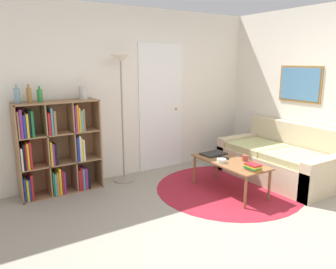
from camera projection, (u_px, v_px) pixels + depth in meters
ground_plane at (243, 234)px, 3.47m from camera, size 14.00×14.00×0.00m
wall_back at (137, 94)px, 5.19m from camera, size 7.31×0.11×2.60m
wall_right at (291, 92)px, 5.31m from camera, size 0.08×5.40×2.60m
rug at (228, 188)px, 4.72m from camera, size 2.06×2.06×0.01m
bookshelf at (56, 149)px, 4.45m from camera, size 1.09×0.34×1.28m
floor_lamp at (121, 81)px, 4.72m from camera, size 0.31×0.31×1.89m
couch at (280, 161)px, 5.09m from camera, size 0.94×1.76×0.85m
coffee_table at (230, 164)px, 4.53m from camera, size 0.51×1.12×0.45m
laptop at (214, 154)px, 4.84m from camera, size 0.37×0.28×0.02m
bowl at (221, 161)px, 4.45m from camera, size 0.13×0.13×0.05m
book_stack_on_table at (253, 167)px, 4.14m from camera, size 0.14×0.19×0.08m
cup at (245, 158)px, 4.52m from camera, size 0.08×0.08×0.08m
remote at (224, 158)px, 4.65m from camera, size 0.08×0.16×0.02m
bottle_left at (17, 96)px, 4.08m from camera, size 0.07×0.07×0.24m
bottle_middle at (29, 95)px, 4.12m from camera, size 0.06×0.06×0.24m
bottle_right at (40, 95)px, 4.22m from camera, size 0.07×0.07×0.21m
vase_on_shelf at (83, 93)px, 4.50m from camera, size 0.11×0.11×0.18m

